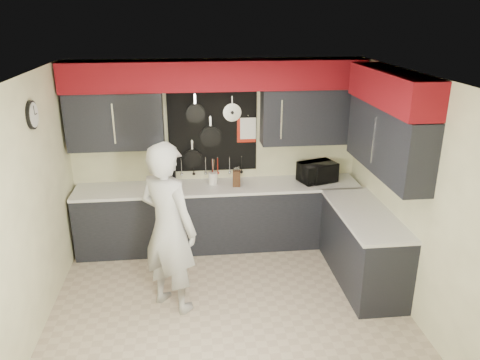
{
  "coord_description": "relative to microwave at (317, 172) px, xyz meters",
  "views": [
    {
      "loc": [
        -0.37,
        -4.57,
        3.21
      ],
      "look_at": [
        0.19,
        0.5,
        1.34
      ],
      "focal_mm": 35.0,
      "sensor_mm": 36.0,
      "label": 1
    }
  ],
  "objects": [
    {
      "name": "base_cabinets",
      "position": [
        -0.9,
        -0.33,
        -0.6
      ],
      "size": [
        3.95,
        2.2,
        0.92
      ],
      "color": "black",
      "rests_on": "ground"
    },
    {
      "name": "knife_block",
      "position": [
        -1.14,
        -0.06,
        -0.03
      ],
      "size": [
        0.11,
        0.11,
        0.22
      ],
      "primitive_type": "cube",
      "rotation": [
        0.0,
        0.0,
        -0.13
      ],
      "color": "#361B11",
      "rests_on": "base_cabinets"
    },
    {
      "name": "coffee_maker",
      "position": [
        -2.07,
        0.05,
        0.04
      ],
      "size": [
        0.23,
        0.27,
        0.35
      ],
      "rotation": [
        0.0,
        0.0,
        -0.19
      ],
      "color": "black",
      "rests_on": "base_cabinets"
    },
    {
      "name": "person",
      "position": [
        -2.03,
        -1.4,
        -0.08
      ],
      "size": [
        0.85,
        0.81,
        1.95
      ],
      "primitive_type": "imported",
      "rotation": [
        0.0,
        0.0,
        2.46
      ],
      "color": "#A1A29F",
      "rests_on": "ground"
    },
    {
      "name": "back_wall_assembly",
      "position": [
        -1.38,
        0.14,
        0.95
      ],
      "size": [
        4.0,
        0.36,
        2.6
      ],
      "color": "#F9F7C0",
      "rests_on": "ground"
    },
    {
      "name": "right_wall_assembly",
      "position": [
        0.46,
        -1.19,
        0.88
      ],
      "size": [
        0.36,
        3.5,
        2.6
      ],
      "color": "#F9F7C0",
      "rests_on": "ground"
    },
    {
      "name": "microwave",
      "position": [
        0.0,
        0.0,
        0.0
      ],
      "size": [
        0.58,
        0.48,
        0.28
      ],
      "primitive_type": "imported",
      "rotation": [
        0.0,
        0.0,
        0.32
      ],
      "color": "black",
      "rests_on": "base_cabinets"
    },
    {
      "name": "left_wall_assembly",
      "position": [
        -3.38,
        -1.44,
        0.28
      ],
      "size": [
        0.05,
        3.5,
        2.6
      ],
      "color": "#F9F7C0",
      "rests_on": "ground"
    },
    {
      "name": "utensil_crock",
      "position": [
        -1.46,
        0.07,
        -0.06
      ],
      "size": [
        0.13,
        0.13,
        0.16
      ],
      "primitive_type": "cylinder",
      "color": "white",
      "rests_on": "base_cabinets"
    },
    {
      "name": "ground",
      "position": [
        -1.39,
        -1.46,
        -1.06
      ],
      "size": [
        4.0,
        4.0,
        0.0
      ],
      "primitive_type": "plane",
      "color": "#BBA991",
      "rests_on": "ground"
    }
  ]
}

